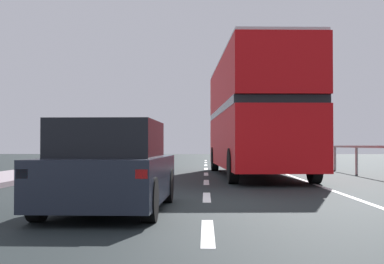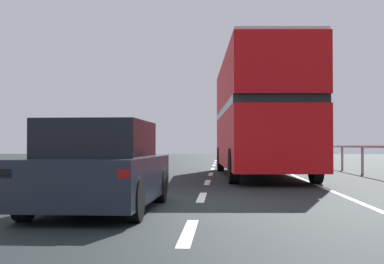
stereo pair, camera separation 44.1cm
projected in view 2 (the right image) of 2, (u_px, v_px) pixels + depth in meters
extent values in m
cube|color=black|center=(199.00, 206.00, 10.40)|extent=(74.21, 120.00, 0.10)
cube|color=silver|center=(188.00, 232.00, 6.98)|extent=(0.16, 2.23, 0.01)
cube|color=silver|center=(202.00, 197.00, 11.69)|extent=(0.16, 2.23, 0.01)
cube|color=silver|center=(207.00, 182.00, 16.41)|extent=(0.16, 2.23, 0.01)
cube|color=silver|center=(211.00, 174.00, 21.13)|extent=(0.16, 2.23, 0.01)
cube|color=silver|center=(213.00, 169.00, 25.85)|extent=(0.16, 2.23, 0.01)
cube|color=silver|center=(214.00, 165.00, 30.56)|extent=(0.16, 2.23, 0.01)
cube|color=silver|center=(215.00, 163.00, 35.28)|extent=(0.16, 2.23, 0.01)
cube|color=silver|center=(216.00, 161.00, 40.00)|extent=(0.16, 2.23, 0.01)
cube|color=silver|center=(298.00, 177.00, 19.23)|extent=(0.12, 46.00, 0.01)
cube|color=#B0B4B2|center=(375.00, 147.00, 19.12)|extent=(0.08, 42.00, 0.08)
cylinder|color=#B0B4B2|center=(362.00, 161.00, 20.85)|extent=(0.10, 0.10, 1.04)
cylinder|color=#B0B4B2|center=(342.00, 158.00, 24.35)|extent=(0.10, 0.10, 1.04)
cylinder|color=#B0B4B2|center=(327.00, 157.00, 27.84)|extent=(0.10, 0.10, 1.04)
cylinder|color=#B0B4B2|center=(315.00, 155.00, 31.33)|extent=(0.10, 0.10, 1.04)
cylinder|color=#B0B4B2|center=(306.00, 154.00, 34.83)|extent=(0.10, 0.10, 1.04)
cylinder|color=#B0B4B2|center=(298.00, 154.00, 38.32)|extent=(0.10, 0.10, 1.04)
cube|color=red|center=(259.00, 140.00, 19.69)|extent=(3.04, 11.08, 1.82)
cube|color=black|center=(259.00, 111.00, 19.71)|extent=(3.03, 10.65, 0.24)
cube|color=red|center=(259.00, 84.00, 19.74)|extent=(3.04, 11.08, 1.63)
cube|color=silver|center=(259.00, 60.00, 19.76)|extent=(2.97, 10.86, 0.10)
cube|color=black|center=(245.00, 139.00, 25.16)|extent=(2.26, 0.15, 1.27)
cube|color=yellow|center=(245.00, 89.00, 25.21)|extent=(1.51, 0.11, 0.28)
cylinder|color=black|center=(221.00, 159.00, 23.76)|extent=(0.33, 1.01, 1.00)
cylinder|color=black|center=(275.00, 159.00, 23.75)|extent=(0.33, 1.01, 1.00)
cylinder|color=black|center=(234.00, 166.00, 15.79)|extent=(0.33, 1.01, 1.00)
cylinder|color=black|center=(316.00, 166.00, 15.78)|extent=(0.33, 1.01, 1.00)
cube|color=#1F2532|center=(102.00, 178.00, 9.33)|extent=(1.84, 4.21, 0.71)
cube|color=black|center=(99.00, 139.00, 9.14)|extent=(1.59, 2.33, 0.59)
cube|color=red|center=(7.00, 174.00, 7.34)|extent=(0.16, 0.06, 0.12)
cube|color=red|center=(124.00, 174.00, 7.23)|extent=(0.16, 0.06, 0.12)
cylinder|color=black|center=(78.00, 185.00, 10.76)|extent=(0.21, 0.64, 0.64)
cylinder|color=black|center=(160.00, 186.00, 10.65)|extent=(0.21, 0.64, 0.64)
cylinder|color=black|center=(24.00, 199.00, 8.00)|extent=(0.21, 0.64, 0.64)
cylinder|color=black|center=(134.00, 200.00, 7.88)|extent=(0.21, 0.64, 0.64)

